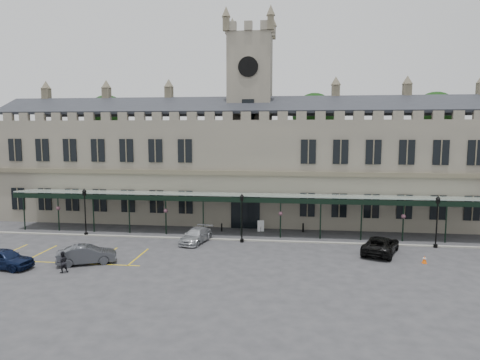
# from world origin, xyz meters

# --- Properties ---
(ground) EXTENTS (140.00, 140.00, 0.00)m
(ground) POSITION_xyz_m (0.00, 0.00, 0.00)
(ground) COLOR #2F2F32
(station_building) EXTENTS (60.00, 10.36, 17.30)m
(station_building) POSITION_xyz_m (0.00, 15.91, 6.47)
(station_building) COLOR #6E685C
(station_building) RESTS_ON ground
(clock_tower) EXTENTS (5.60, 5.60, 24.80)m
(clock_tower) POSITION_xyz_m (0.00, 16.00, 13.11)
(clock_tower) COLOR #6E685C
(clock_tower) RESTS_ON ground
(canopy) EXTENTS (50.00, 4.10, 4.30)m
(canopy) POSITION_xyz_m (0.00, 7.46, 2.40)
(canopy) COLOR #8C9E93
(canopy) RESTS_ON ground
(kerb) EXTENTS (60.00, 0.40, 0.12)m
(kerb) POSITION_xyz_m (0.00, 5.50, 0.06)
(kerb) COLOR gray
(kerb) RESTS_ON ground
(parking_markings) EXTENTS (16.00, 6.00, 0.01)m
(parking_markings) POSITION_xyz_m (-14.00, -1.50, 0.00)
(parking_markings) COLOR gold
(parking_markings) RESTS_ON ground
(tree_behind_left) EXTENTS (6.00, 6.00, 16.00)m
(tree_behind_left) POSITION_xyz_m (-22.00, 25.00, 12.81)
(tree_behind_left) COLOR #332314
(tree_behind_left) RESTS_ON ground
(tree_behind_mid) EXTENTS (6.00, 6.00, 16.00)m
(tree_behind_mid) POSITION_xyz_m (8.00, 25.00, 12.81)
(tree_behind_mid) COLOR #332314
(tree_behind_mid) RESTS_ON ground
(tree_behind_right) EXTENTS (6.00, 6.00, 16.00)m
(tree_behind_right) POSITION_xyz_m (24.00, 25.00, 12.81)
(tree_behind_right) COLOR #332314
(tree_behind_right) RESTS_ON ground
(lamp_post_left) EXTENTS (0.47, 0.47, 4.97)m
(lamp_post_left) POSITION_xyz_m (-16.08, 5.54, 2.95)
(lamp_post_left) COLOR black
(lamp_post_left) RESTS_ON ground
(lamp_post_mid) EXTENTS (0.46, 0.46, 4.81)m
(lamp_post_mid) POSITION_xyz_m (0.32, 4.91, 2.85)
(lamp_post_mid) COLOR black
(lamp_post_mid) RESTS_ON ground
(lamp_post_right) EXTENTS (0.47, 0.47, 4.91)m
(lamp_post_right) POSITION_xyz_m (18.50, 5.23, 2.91)
(lamp_post_right) COLOR black
(lamp_post_right) RESTS_ON ground
(traffic_cone) EXTENTS (0.40, 0.40, 0.64)m
(traffic_cone) POSITION_xyz_m (16.03, 0.15, 0.31)
(traffic_cone) COLOR #F85707
(traffic_cone) RESTS_ON ground
(sign_board) EXTENTS (0.71, 0.22, 1.22)m
(sign_board) POSITION_xyz_m (1.82, 9.58, 0.60)
(sign_board) COLOR black
(sign_board) RESTS_ON ground
(bollard_left) EXTENTS (0.16, 0.16, 0.88)m
(bollard_left) POSITION_xyz_m (-2.38, 9.08, 0.44)
(bollard_left) COLOR black
(bollard_left) RESTS_ON ground
(bollard_right) EXTENTS (0.17, 0.17, 0.97)m
(bollard_right) POSITION_xyz_m (6.36, 9.87, 0.48)
(bollard_right) COLOR black
(bollard_right) RESTS_ON ground
(car_left_a) EXTENTS (4.88, 2.42, 1.60)m
(car_left_a) POSITION_xyz_m (-17.43, -5.30, 0.80)
(car_left_a) COLOR black
(car_left_a) RESTS_ON ground
(car_left_b) EXTENTS (4.92, 3.35, 1.53)m
(car_left_b) POSITION_xyz_m (-11.50, -3.36, 0.77)
(car_left_b) COLOR #3B3D43
(car_left_b) RESTS_ON ground
(car_taxi) EXTENTS (2.92, 5.03, 1.37)m
(car_taxi) POSITION_xyz_m (-4.12, 4.28, 0.68)
(car_taxi) COLOR #A4A7AC
(car_taxi) RESTS_ON ground
(car_van) EXTENTS (4.37, 6.05, 1.53)m
(car_van) POSITION_xyz_m (13.00, 2.64, 0.76)
(car_van) COLOR black
(car_van) RESTS_ON ground
(person_b) EXTENTS (1.03, 1.00, 1.67)m
(person_b) POSITION_xyz_m (-12.30, -5.69, 0.84)
(person_b) COLOR black
(person_b) RESTS_ON ground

